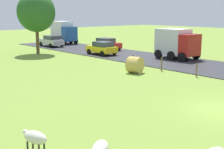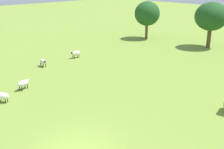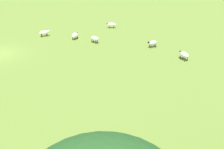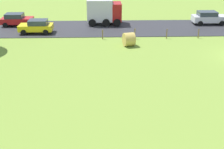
{
  "view_description": "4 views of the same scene",
  "coord_description": "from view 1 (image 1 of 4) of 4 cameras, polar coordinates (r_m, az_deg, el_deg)",
  "views": [
    {
      "loc": [
        -15.04,
        -7.99,
        5.16
      ],
      "look_at": [
        -1.88,
        6.97,
        1.14
      ],
      "focal_mm": 49.81,
      "sensor_mm": 36.0,
      "label": 1
    },
    {
      "loc": [
        10.69,
        -7.63,
        8.74
      ],
      "look_at": [
        -4.77,
        7.11,
        1.41
      ],
      "focal_mm": 45.93,
      "sensor_mm": 36.0,
      "label": 2
    },
    {
      "loc": [
        5.92,
        31.38,
        11.26
      ],
      "look_at": [
        -6.05,
        12.06,
        0.99
      ],
      "focal_mm": 51.39,
      "sensor_mm": 36.0,
      "label": 3
    },
    {
      "loc": [
        -25.54,
        13.11,
        9.72
      ],
      "look_at": [
        -6.04,
        12.49,
        1.07
      ],
      "focal_mm": 46.94,
      "sensor_mm": 36.0,
      "label": 4
    }
  ],
  "objects": [
    {
      "name": "ground_plane",
      "position": [
        17.8,
        19.87,
        -6.15
      ],
      "size": [
        160.0,
        160.0,
        0.0
      ],
      "primitive_type": "plane",
      "color": "olive"
    },
    {
      "name": "sheep_0",
      "position": [
        11.06,
        -2.2,
        -13.57
      ],
      "size": [
        1.19,
        1.07,
        0.76
      ],
      "color": "white",
      "rests_on": "ground_plane"
    },
    {
      "name": "sheep_5",
      "position": [
        12.21,
        -13.95,
        -11.16
      ],
      "size": [
        0.78,
        1.24,
        0.79
      ],
      "color": "silver",
      "rests_on": "ground_plane"
    },
    {
      "name": "hay_bale_0",
      "position": [
        26.7,
        4.24,
        1.77
      ],
      "size": [
        1.62,
        1.38,
        1.4
      ],
      "primitive_type": "cylinder",
      "rotation": [
        1.57,
        0.0,
        0.24
      ],
      "color": "tan",
      "rests_on": "ground_plane"
    },
    {
      "name": "tree_2",
      "position": [
        39.88,
        -13.74,
        11.04
      ],
      "size": [
        4.66,
        4.66,
        7.56
      ],
      "color": "brown",
      "rests_on": "ground_plane"
    },
    {
      "name": "fence_post_3",
      "position": [
        25.85,
        15.26,
        0.75
      ],
      "size": [
        0.12,
        0.12,
        1.12
      ],
      "primitive_type": "cylinder",
      "color": "brown",
      "rests_on": "ground_plane"
    },
    {
      "name": "fence_post_4",
      "position": [
        27.95,
        9.09,
        1.9
      ],
      "size": [
        0.12,
        0.12,
        1.22
      ],
      "primitive_type": "cylinder",
      "color": "brown",
      "rests_on": "ground_plane"
    },
    {
      "name": "fence_post_5",
      "position": [
        30.37,
        3.82,
        2.64
      ],
      "size": [
        0.12,
        0.12,
        1.08
      ],
      "primitive_type": "cylinder",
      "color": "brown",
      "rests_on": "ground_plane"
    },
    {
      "name": "truck_0",
      "position": [
        51.87,
        -8.89,
        7.72
      ],
      "size": [
        2.63,
        4.46,
        3.59
      ],
      "color": "#1E4C99",
      "rests_on": "road_strip"
    },
    {
      "name": "truck_1",
      "position": [
        35.12,
        11.82,
        5.7
      ],
      "size": [
        2.87,
        4.45,
        3.27
      ],
      "color": "#B21919",
      "rests_on": "road_strip"
    },
    {
      "name": "car_0",
      "position": [
        47.63,
        -11.05,
        6.1
      ],
      "size": [
        2.13,
        4.35,
        1.65
      ],
      "color": "#B7B7BC",
      "rests_on": "road_strip"
    },
    {
      "name": "car_3",
      "position": [
        37.81,
        -1.86,
        4.91
      ],
      "size": [
        2.13,
        3.93,
        1.58
      ],
      "color": "yellow",
      "rests_on": "road_strip"
    },
    {
      "name": "car_4",
      "position": [
        42.62,
        -0.96,
        5.66
      ],
      "size": [
        2.15,
        4.01,
        1.59
      ],
      "color": "red",
      "rests_on": "road_strip"
    }
  ]
}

